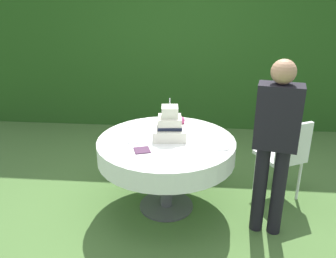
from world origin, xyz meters
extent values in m
plane|color=#476B33|center=(0.00, 0.00, 0.00)|extent=(20.00, 20.00, 0.00)
cube|color=#234C19|center=(0.00, 2.59, 1.45)|extent=(6.87, 0.68, 2.89)
cylinder|color=#4C4C51|center=(0.00, 0.00, 0.01)|extent=(0.55, 0.55, 0.02)
cylinder|color=#4C4C51|center=(0.00, 0.00, 0.36)|extent=(0.12, 0.12, 0.72)
cylinder|color=olive|center=(0.00, 0.00, 0.74)|extent=(1.30, 1.30, 0.03)
cylinder|color=white|center=(0.00, 0.00, 0.65)|extent=(1.33, 1.33, 0.20)
cube|color=silver|center=(0.03, 0.07, 0.81)|extent=(0.34, 0.34, 0.11)
cube|color=silver|center=(0.03, 0.07, 0.91)|extent=(0.24, 0.24, 0.11)
cube|color=black|center=(0.03, 0.07, 0.88)|extent=(0.25, 0.25, 0.03)
cube|color=silver|center=(0.03, 0.07, 1.02)|extent=(0.17, 0.17, 0.11)
sphere|color=#E04C8C|center=(0.13, 0.19, 0.88)|extent=(0.08, 0.08, 0.08)
cylinder|color=silver|center=(0.03, 0.07, 1.11)|extent=(0.01, 0.01, 0.08)
cylinder|color=white|center=(-0.30, -0.06, 0.76)|extent=(0.15, 0.15, 0.01)
cylinder|color=white|center=(-0.39, 0.33, 0.76)|extent=(0.12, 0.12, 0.01)
cylinder|color=white|center=(0.52, -0.14, 0.76)|extent=(0.13, 0.13, 0.01)
cylinder|color=white|center=(-0.21, 0.49, 0.76)|extent=(0.14, 0.14, 0.01)
cube|color=#4C2D47|center=(-0.19, -0.26, 0.76)|extent=(0.18, 0.18, 0.01)
cylinder|color=white|center=(1.24, 0.54, 0.23)|extent=(0.03, 0.03, 0.45)
cylinder|color=white|center=(0.95, 0.40, 0.23)|extent=(0.03, 0.03, 0.45)
cylinder|color=white|center=(1.38, 0.26, 0.23)|extent=(0.03, 0.03, 0.45)
cylinder|color=white|center=(1.09, 0.11, 0.23)|extent=(0.03, 0.03, 0.45)
cube|color=white|center=(1.16, 0.33, 0.47)|extent=(0.54, 0.54, 0.04)
cube|color=white|center=(1.25, 0.17, 0.69)|extent=(0.38, 0.22, 0.40)
cylinder|color=black|center=(1.03, -0.31, 0.42)|extent=(0.12, 0.12, 0.85)
cylinder|color=black|center=(0.87, -0.28, 0.42)|extent=(0.12, 0.12, 0.85)
cube|color=black|center=(0.95, -0.30, 1.12)|extent=(0.39, 0.27, 0.55)
sphere|color=#A87A5B|center=(0.95, -0.30, 1.50)|extent=(0.20, 0.20, 0.20)
camera|label=1|loc=(0.29, -3.07, 2.11)|focal=37.48mm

